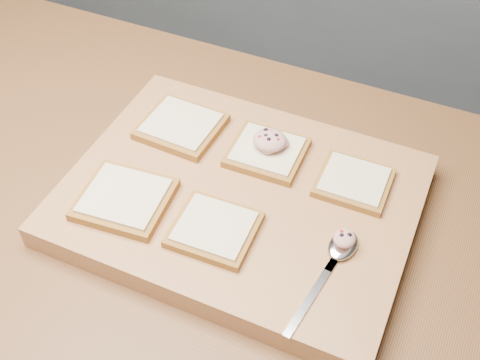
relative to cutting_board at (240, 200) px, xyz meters
The scene contains 10 objects.
back_counter 1.49m from the cutting_board, 85.75° to the left, with size 3.60×0.62×0.94m.
cutting_board is the anchor object (origin of this frame).
bread_far_left 0.17m from the cutting_board, 149.78° to the left, with size 0.13×0.12×0.02m.
bread_far_center 0.09m from the cutting_board, 84.72° to the left, with size 0.12×0.11×0.02m.
bread_far_right 0.18m from the cutting_board, 28.09° to the left, with size 0.11×0.10×0.02m.
bread_near_left 0.18m from the cutting_board, 147.85° to the right, with size 0.14×0.13×0.02m.
bread_near_center 0.09m from the cutting_board, 90.33° to the right, with size 0.12×0.11×0.02m.
tuna_salad_dollop 0.11m from the cutting_board, 84.29° to the left, with size 0.05×0.05×0.03m.
spoon 0.19m from the cutting_board, 17.06° to the right, with size 0.05×0.20×0.01m.
spoon_salad 0.19m from the cutting_board, 12.60° to the right, with size 0.03×0.03×0.02m.
Camera 1 is at (0.15, -0.55, 1.63)m, focal length 45.00 mm.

